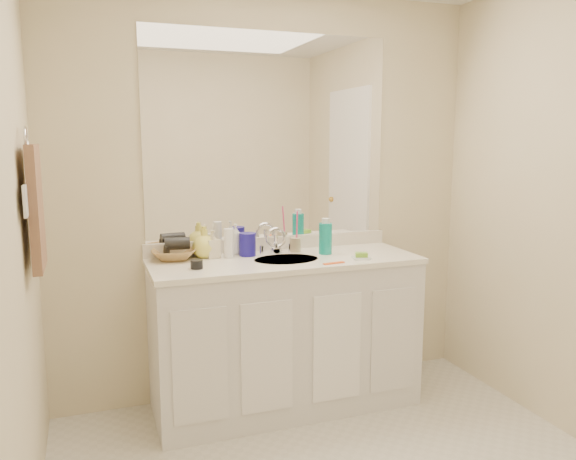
# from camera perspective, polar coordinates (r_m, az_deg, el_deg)

# --- Properties ---
(wall_back) EXTENTS (2.60, 0.02, 2.40)m
(wall_back) POSITION_cam_1_polar(r_m,az_deg,el_deg) (3.38, -1.88, 3.34)
(wall_back) COLOR beige
(wall_back) RESTS_ON floor
(wall_left) EXTENTS (0.02, 2.60, 2.40)m
(wall_left) POSITION_cam_1_polar(r_m,az_deg,el_deg) (1.95, -27.21, -2.09)
(wall_left) COLOR beige
(wall_left) RESTS_ON floor
(vanity_cabinet) EXTENTS (1.50, 0.55, 0.85)m
(vanity_cabinet) POSITION_cam_1_polar(r_m,az_deg,el_deg) (3.30, -0.30, -10.63)
(vanity_cabinet) COLOR white
(vanity_cabinet) RESTS_ON floor
(countertop) EXTENTS (1.52, 0.57, 0.03)m
(countertop) POSITION_cam_1_polar(r_m,az_deg,el_deg) (3.18, -0.31, -3.16)
(countertop) COLOR white
(countertop) RESTS_ON vanity_cabinet
(backsplash) EXTENTS (1.52, 0.03, 0.08)m
(backsplash) POSITION_cam_1_polar(r_m,az_deg,el_deg) (3.41, -1.77, -1.37)
(backsplash) COLOR white
(backsplash) RESTS_ON countertop
(sink_basin) EXTENTS (0.37, 0.37, 0.02)m
(sink_basin) POSITION_cam_1_polar(r_m,az_deg,el_deg) (3.16, -0.19, -3.18)
(sink_basin) COLOR beige
(sink_basin) RESTS_ON countertop
(faucet) EXTENTS (0.02, 0.02, 0.11)m
(faucet) POSITION_cam_1_polar(r_m,az_deg,el_deg) (3.31, -1.24, -1.41)
(faucet) COLOR silver
(faucet) RESTS_ON countertop
(mirror) EXTENTS (1.48, 0.01, 1.20)m
(mirror) POSITION_cam_1_polar(r_m,az_deg,el_deg) (3.36, -1.88, 9.45)
(mirror) COLOR white
(mirror) RESTS_ON wall_back
(blue_mug) EXTENTS (0.12, 0.12, 0.13)m
(blue_mug) POSITION_cam_1_polar(r_m,az_deg,el_deg) (3.24, -4.14, -1.47)
(blue_mug) COLOR #1B148D
(blue_mug) RESTS_ON countertop
(tan_cup) EXTENTS (0.07, 0.07, 0.09)m
(tan_cup) POSITION_cam_1_polar(r_m,az_deg,el_deg) (3.34, 0.75, -1.53)
(tan_cup) COLOR tan
(tan_cup) RESTS_ON countertop
(toothbrush) EXTENTS (0.02, 0.04, 0.20)m
(toothbrush) POSITION_cam_1_polar(r_m,az_deg,el_deg) (3.33, 0.91, 0.29)
(toothbrush) COLOR #F03F7F
(toothbrush) RESTS_ON tan_cup
(mouthwash_bottle) EXTENTS (0.10, 0.10, 0.18)m
(mouthwash_bottle) POSITION_cam_1_polar(r_m,az_deg,el_deg) (3.29, 3.82, -0.87)
(mouthwash_bottle) COLOR #0C998D
(mouthwash_bottle) RESTS_ON countertop
(soap_dish) EXTENTS (0.12, 0.10, 0.01)m
(soap_dish) POSITION_cam_1_polar(r_m,az_deg,el_deg) (3.18, 7.46, -2.83)
(soap_dish) COLOR white
(soap_dish) RESTS_ON countertop
(green_soap) EXTENTS (0.08, 0.07, 0.02)m
(green_soap) POSITION_cam_1_polar(r_m,az_deg,el_deg) (3.18, 7.46, -2.50)
(green_soap) COLOR #77B82D
(green_soap) RESTS_ON soap_dish
(orange_comb) EXTENTS (0.13, 0.05, 0.01)m
(orange_comb) POSITION_cam_1_polar(r_m,az_deg,el_deg) (3.05, 4.69, -3.36)
(orange_comb) COLOR #FB581A
(orange_comb) RESTS_ON countertop
(dark_jar) EXTENTS (0.08, 0.08, 0.05)m
(dark_jar) POSITION_cam_1_polar(r_m,az_deg,el_deg) (2.96, -9.26, -3.46)
(dark_jar) COLOR black
(dark_jar) RESTS_ON countertop
(extra_white_bottle) EXTENTS (0.06, 0.06, 0.17)m
(extra_white_bottle) POSITION_cam_1_polar(r_m,az_deg,el_deg) (3.19, -6.06, -1.35)
(extra_white_bottle) COLOR white
(extra_white_bottle) RESTS_ON countertop
(soap_bottle_white) EXTENTS (0.07, 0.07, 0.18)m
(soap_bottle_white) POSITION_cam_1_polar(r_m,az_deg,el_deg) (3.28, -5.34, -0.93)
(soap_bottle_white) COLOR white
(soap_bottle_white) RESTS_ON countertop
(soap_bottle_cream) EXTENTS (0.08, 0.08, 0.16)m
(soap_bottle_cream) POSITION_cam_1_polar(r_m,az_deg,el_deg) (3.21, -7.67, -1.41)
(soap_bottle_cream) COLOR #EDE3C1
(soap_bottle_cream) RESTS_ON countertop
(soap_bottle_yellow) EXTENTS (0.16, 0.16, 0.18)m
(soap_bottle_yellow) POSITION_cam_1_polar(r_m,az_deg,el_deg) (3.22, -8.50, -1.21)
(soap_bottle_yellow) COLOR #F2EC5E
(soap_bottle_yellow) RESTS_ON countertop
(wicker_basket) EXTENTS (0.29, 0.29, 0.06)m
(wicker_basket) POSITION_cam_1_polar(r_m,az_deg,el_deg) (3.20, -11.50, -2.44)
(wicker_basket) COLOR olive
(wicker_basket) RESTS_ON countertop
(hair_dryer) EXTENTS (0.15, 0.09, 0.07)m
(hair_dryer) POSITION_cam_1_polar(r_m,az_deg,el_deg) (3.19, -11.18, -1.36)
(hair_dryer) COLOR black
(hair_dryer) RESTS_ON wicker_basket
(towel_ring) EXTENTS (0.01, 0.11, 0.11)m
(towel_ring) POSITION_cam_1_polar(r_m,az_deg,el_deg) (2.69, -25.09, 8.43)
(towel_ring) COLOR silver
(towel_ring) RESTS_ON wall_left
(hand_towel) EXTENTS (0.04, 0.32, 0.55)m
(hand_towel) POSITION_cam_1_polar(r_m,az_deg,el_deg) (2.70, -24.23, 2.09)
(hand_towel) COLOR brown
(hand_towel) RESTS_ON towel_ring
(switch_plate) EXTENTS (0.01, 0.08, 0.13)m
(switch_plate) POSITION_cam_1_polar(r_m,az_deg,el_deg) (2.50, -25.13, 2.67)
(switch_plate) COLOR white
(switch_plate) RESTS_ON wall_left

